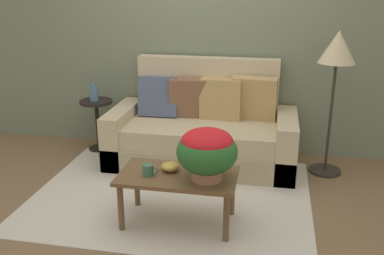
{
  "coord_description": "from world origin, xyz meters",
  "views": [
    {
      "loc": [
        0.88,
        -3.51,
        1.91
      ],
      "look_at": [
        0.16,
        0.18,
        0.62
      ],
      "focal_mm": 40.81,
      "sensor_mm": 36.0,
      "label": 1
    }
  ],
  "objects_px": {
    "table_vase": "(94,93)",
    "couch": "(203,131)",
    "snack_bowl": "(170,166)",
    "side_table": "(97,116)",
    "potted_plant": "(207,150)",
    "coffee_table": "(178,181)",
    "floor_lamp": "(337,58)",
    "coffee_mug": "(148,170)"
  },
  "relations": [
    {
      "from": "potted_plant",
      "to": "coffee_mug",
      "type": "xyz_separation_m",
      "value": [
        -0.46,
        -0.02,
        -0.2
      ]
    },
    {
      "from": "couch",
      "to": "snack_bowl",
      "type": "xyz_separation_m",
      "value": [
        -0.06,
        -1.26,
        0.13
      ]
    },
    {
      "from": "side_table",
      "to": "coffee_mug",
      "type": "xyz_separation_m",
      "value": [
        1.05,
        -1.47,
        0.07
      ]
    },
    {
      "from": "coffee_mug",
      "to": "snack_bowl",
      "type": "bearing_deg",
      "value": 37.01
    },
    {
      "from": "coffee_mug",
      "to": "snack_bowl",
      "type": "relative_size",
      "value": 0.88
    },
    {
      "from": "side_table",
      "to": "snack_bowl",
      "type": "height_order",
      "value": "side_table"
    },
    {
      "from": "snack_bowl",
      "to": "coffee_table",
      "type": "bearing_deg",
      "value": -32.97
    },
    {
      "from": "side_table",
      "to": "table_vase",
      "type": "xyz_separation_m",
      "value": [
        -0.02,
        -0.0,
        0.27
      ]
    },
    {
      "from": "potted_plant",
      "to": "coffee_mug",
      "type": "height_order",
      "value": "potted_plant"
    },
    {
      "from": "couch",
      "to": "floor_lamp",
      "type": "relative_size",
      "value": 1.35
    },
    {
      "from": "coffee_table",
      "to": "potted_plant",
      "type": "xyz_separation_m",
      "value": [
        0.24,
        -0.04,
        0.3
      ]
    },
    {
      "from": "coffee_table",
      "to": "snack_bowl",
      "type": "xyz_separation_m",
      "value": [
        -0.08,
        0.05,
        0.1
      ]
    },
    {
      "from": "couch",
      "to": "coffee_table",
      "type": "relative_size",
      "value": 2.09
    },
    {
      "from": "couch",
      "to": "table_vase",
      "type": "xyz_separation_m",
      "value": [
        -1.27,
        0.1,
        0.33
      ]
    },
    {
      "from": "coffee_mug",
      "to": "table_vase",
      "type": "height_order",
      "value": "table_vase"
    },
    {
      "from": "floor_lamp",
      "to": "coffee_mug",
      "type": "relative_size",
      "value": 11.23
    },
    {
      "from": "table_vase",
      "to": "couch",
      "type": "bearing_deg",
      "value": -4.36
    },
    {
      "from": "side_table",
      "to": "snack_bowl",
      "type": "bearing_deg",
      "value": -48.6
    },
    {
      "from": "floor_lamp",
      "to": "table_vase",
      "type": "distance_m",
      "value": 2.62
    },
    {
      "from": "coffee_table",
      "to": "floor_lamp",
      "type": "relative_size",
      "value": 0.65
    },
    {
      "from": "side_table",
      "to": "floor_lamp",
      "type": "height_order",
      "value": "floor_lamp"
    },
    {
      "from": "floor_lamp",
      "to": "potted_plant",
      "type": "height_order",
      "value": "floor_lamp"
    },
    {
      "from": "floor_lamp",
      "to": "side_table",
      "type": "bearing_deg",
      "value": 176.73
    },
    {
      "from": "floor_lamp",
      "to": "table_vase",
      "type": "bearing_deg",
      "value": 176.77
    },
    {
      "from": "floor_lamp",
      "to": "potted_plant",
      "type": "xyz_separation_m",
      "value": [
        -1.04,
        -1.31,
        -0.51
      ]
    },
    {
      "from": "coffee_table",
      "to": "couch",
      "type": "bearing_deg",
      "value": 90.81
    },
    {
      "from": "potted_plant",
      "to": "snack_bowl",
      "type": "distance_m",
      "value": 0.38
    },
    {
      "from": "side_table",
      "to": "snack_bowl",
      "type": "xyz_separation_m",
      "value": [
        1.2,
        -1.36,
        0.06
      ]
    },
    {
      "from": "couch",
      "to": "coffee_mug",
      "type": "bearing_deg",
      "value": -98.57
    },
    {
      "from": "couch",
      "to": "table_vase",
      "type": "bearing_deg",
      "value": 175.64
    },
    {
      "from": "coffee_table",
      "to": "coffee_mug",
      "type": "xyz_separation_m",
      "value": [
        -0.23,
        -0.06,
        0.1
      ]
    },
    {
      "from": "coffee_table",
      "to": "table_vase",
      "type": "xyz_separation_m",
      "value": [
        -1.29,
        1.41,
        0.31
      ]
    },
    {
      "from": "snack_bowl",
      "to": "side_table",
      "type": "bearing_deg",
      "value": 131.4
    },
    {
      "from": "floor_lamp",
      "to": "coffee_mug",
      "type": "bearing_deg",
      "value": -138.66
    },
    {
      "from": "floor_lamp",
      "to": "potted_plant",
      "type": "bearing_deg",
      "value": -128.59
    },
    {
      "from": "floor_lamp",
      "to": "potted_plant",
      "type": "distance_m",
      "value": 1.75
    },
    {
      "from": "snack_bowl",
      "to": "potted_plant",
      "type": "bearing_deg",
      "value": -16.54
    },
    {
      "from": "couch",
      "to": "side_table",
      "type": "bearing_deg",
      "value": 175.54
    },
    {
      "from": "side_table",
      "to": "floor_lamp",
      "type": "relative_size",
      "value": 0.41
    },
    {
      "from": "couch",
      "to": "floor_lamp",
      "type": "xyz_separation_m",
      "value": [
        1.3,
        -0.05,
        0.84
      ]
    },
    {
      "from": "side_table",
      "to": "potted_plant",
      "type": "bearing_deg",
      "value": -43.83
    },
    {
      "from": "coffee_table",
      "to": "floor_lamp",
      "type": "xyz_separation_m",
      "value": [
        1.28,
        1.26,
        0.81
      ]
    }
  ]
}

